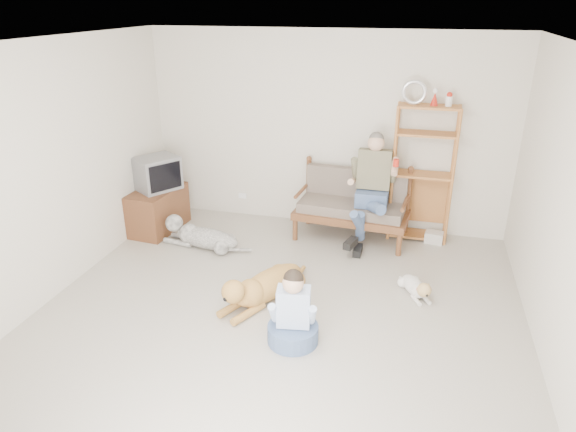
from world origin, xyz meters
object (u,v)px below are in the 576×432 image
(loveseat, at_px, (352,203))
(tv_stand, at_px, (158,210))
(golden_retriever, at_px, (262,287))
(etagere, at_px, (422,173))

(loveseat, distance_m, tv_stand, 2.73)
(tv_stand, height_order, golden_retriever, tv_stand)
(loveseat, height_order, etagere, etagere)
(golden_retriever, bearing_deg, etagere, 79.29)
(etagere, xyz_separation_m, golden_retriever, (-1.57, -2.07, -0.76))
(loveseat, bearing_deg, etagere, 16.77)
(loveseat, xyz_separation_m, golden_retriever, (-0.70, -1.89, -0.31))
(etagere, bearing_deg, loveseat, -168.07)
(tv_stand, bearing_deg, golden_retriever, -30.51)
(tv_stand, bearing_deg, etagere, 15.52)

